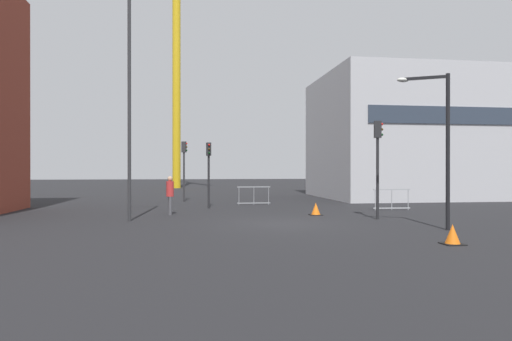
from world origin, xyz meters
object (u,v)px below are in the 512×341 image
at_px(construction_crane, 177,32).
at_px(traffic_cone_orange, 453,235).
at_px(streetlamp_tall, 126,89).
at_px(traffic_light_crosswalk, 184,161).
at_px(streetlamp_short, 440,135).
at_px(traffic_light_island, 378,154).
at_px(pedestrian_walking, 170,192).
at_px(traffic_cone_on_verge, 316,209).
at_px(traffic_light_near, 209,164).

relative_size(construction_crane, traffic_cone_orange, 45.74).
bearing_deg(construction_crane, traffic_cone_orange, -77.62).
relative_size(streetlamp_tall, traffic_light_crosswalk, 2.41).
bearing_deg(streetlamp_short, traffic_cone_orange, -114.19).
relative_size(construction_crane, traffic_light_island, 6.30).
height_order(pedestrian_walking, traffic_cone_on_verge, pedestrian_walking).
bearing_deg(traffic_light_crosswalk, streetlamp_tall, -101.21).
distance_m(construction_crane, traffic_light_island, 37.07).
xyz_separation_m(traffic_light_near, pedestrian_walking, (-1.89, -3.24, -1.35)).
bearing_deg(traffic_light_crosswalk, pedestrian_walking, -93.43).
relative_size(streetlamp_short, pedestrian_walking, 3.04).
relative_size(streetlamp_short, traffic_cone_orange, 9.53).
bearing_deg(construction_crane, traffic_light_island, -74.45).
xyz_separation_m(construction_crane, streetlamp_tall, (-1.16, -32.07, -11.85)).
bearing_deg(traffic_light_near, traffic_cone_orange, -63.91).
xyz_separation_m(streetlamp_short, traffic_cone_on_verge, (-2.88, 5.46, -3.03)).
bearing_deg(pedestrian_walking, traffic_cone_on_verge, -9.22).
bearing_deg(streetlamp_tall, construction_crane, 87.92).
height_order(traffic_light_near, pedestrian_walking, traffic_light_near).
distance_m(streetlamp_tall, traffic_light_crosswalk, 11.53).
height_order(traffic_light_island, pedestrian_walking, traffic_light_island).
relative_size(construction_crane, streetlamp_tall, 2.76).
xyz_separation_m(streetlamp_tall, traffic_light_near, (3.55, 5.54, -2.94)).
distance_m(traffic_cone_on_verge, traffic_cone_orange, 8.57).
distance_m(traffic_light_near, traffic_cone_orange, 14.34).
bearing_deg(streetlamp_short, streetlamp_tall, 159.15).
relative_size(traffic_light_crosswalk, pedestrian_walking, 2.19).
height_order(traffic_light_crosswalk, traffic_light_island, traffic_light_island).
relative_size(construction_crane, pedestrian_walking, 14.60).
xyz_separation_m(construction_crane, traffic_light_island, (9.16, -32.90, -14.42)).
height_order(traffic_light_crosswalk, pedestrian_walking, traffic_light_crosswalk).
height_order(construction_crane, pedestrian_walking, construction_crane).
bearing_deg(streetlamp_short, construction_crane, 105.33).
height_order(streetlamp_tall, traffic_cone_on_verge, streetlamp_tall).
distance_m(construction_crane, traffic_cone_orange, 43.61).
bearing_deg(traffic_cone_on_verge, streetlamp_tall, -171.50).
xyz_separation_m(traffic_light_island, pedestrian_walking, (-8.66, 3.12, -1.71)).
height_order(streetlamp_tall, streetlamp_short, streetlamp_tall).
relative_size(pedestrian_walking, traffic_cone_on_verge, 3.13).
relative_size(streetlamp_short, traffic_light_island, 1.31).
bearing_deg(construction_crane, traffic_light_crosswalk, -87.25).
distance_m(traffic_light_crosswalk, traffic_cone_orange, 19.85).
xyz_separation_m(construction_crane, traffic_light_near, (2.39, -26.53, -14.78)).
bearing_deg(traffic_light_near, pedestrian_walking, -120.29).
bearing_deg(streetlamp_short, pedestrian_walking, 145.38).
relative_size(pedestrian_walking, traffic_cone_orange, 3.13).
relative_size(streetlamp_tall, traffic_light_island, 2.28).
height_order(streetlamp_short, traffic_light_crosswalk, streetlamp_short).
distance_m(streetlamp_short, traffic_cone_orange, 4.44).
bearing_deg(traffic_cone_orange, traffic_cone_on_verge, 100.44).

